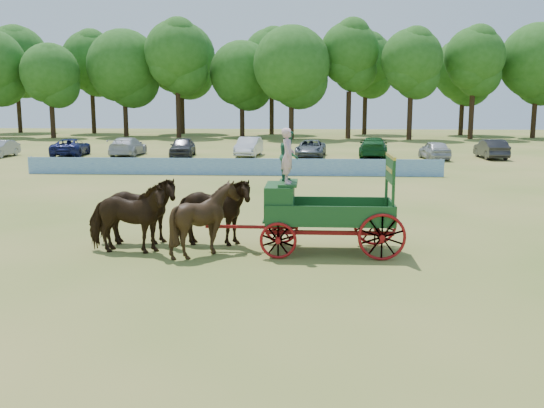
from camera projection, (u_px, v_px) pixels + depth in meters
The scene contains 9 objects.
ground at pixel (191, 242), 19.91m from camera, with size 160.00×160.00×0.00m, color #A38949.
horse_lead_left at pixel (127, 218), 18.24m from camera, with size 1.18×2.59×2.19m, color #301E0D.
horse_lead_right at pixel (137, 211), 19.33m from camera, with size 1.18×2.59×2.19m, color #301E0D.
horse_wheel_left at pixel (205, 219), 18.09m from camera, with size 1.77×1.99×2.19m, color #301E0D.
horse_wheel_right at pixel (211, 212), 19.18m from camera, with size 1.18×2.59×2.19m, color #301E0D.
farm_dray at pixel (305, 198), 18.38m from camera, with size 6.00×2.00×3.79m.
sponsor_banner at pixel (232, 167), 37.59m from camera, with size 26.00×0.08×1.05m, color #1F5CAD.
parked_cars at pixel (223, 148), 49.86m from camera, with size 46.16×7.02×1.61m.
treeline at pixel (245, 61), 76.78m from camera, with size 91.98×21.89×15.16m.
Camera 1 is at (3.89, -19.21, 4.59)m, focal length 40.00 mm.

